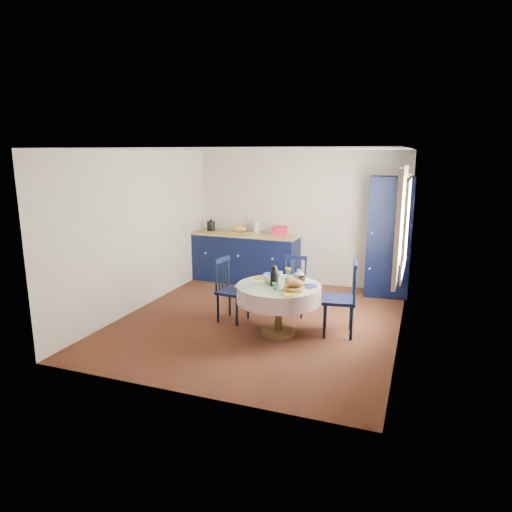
{
  "coord_description": "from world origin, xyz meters",
  "views": [
    {
      "loc": [
        2.2,
        -6.04,
        2.45
      ],
      "look_at": [
        -0.11,
        0.2,
        0.94
      ],
      "focal_mm": 32.0,
      "sensor_mm": 36.0,
      "label": 1
    }
  ],
  "objects_px": {
    "chair_left": "(231,289)",
    "mug_a": "(269,280)",
    "cobalt_bowl": "(271,276)",
    "chair_far": "(294,285)",
    "chair_right": "(342,298)",
    "mug_b": "(276,286)",
    "kitchen_counter": "(245,257)",
    "dining_table": "(279,293)",
    "mug_d": "(279,275)",
    "pantry_cabinet": "(389,237)",
    "mug_c": "(301,279)"
  },
  "relations": [
    {
      "from": "mug_d",
      "to": "cobalt_bowl",
      "type": "bearing_deg",
      "value": -144.95
    },
    {
      "from": "kitchen_counter",
      "to": "mug_d",
      "type": "xyz_separation_m",
      "value": [
        1.31,
        -1.95,
        0.25
      ]
    },
    {
      "from": "kitchen_counter",
      "to": "pantry_cabinet",
      "type": "distance_m",
      "value": 2.72
    },
    {
      "from": "chair_left",
      "to": "mug_b",
      "type": "distance_m",
      "value": 0.98
    },
    {
      "from": "pantry_cabinet",
      "to": "chair_left",
      "type": "height_order",
      "value": "pantry_cabinet"
    },
    {
      "from": "chair_left",
      "to": "pantry_cabinet",
      "type": "bearing_deg",
      "value": -37.14
    },
    {
      "from": "mug_b",
      "to": "pantry_cabinet",
      "type": "bearing_deg",
      "value": 64.28
    },
    {
      "from": "kitchen_counter",
      "to": "chair_left",
      "type": "height_order",
      "value": "kitchen_counter"
    },
    {
      "from": "pantry_cabinet",
      "to": "dining_table",
      "type": "distance_m",
      "value": 2.69
    },
    {
      "from": "kitchen_counter",
      "to": "chair_left",
      "type": "relative_size",
      "value": 2.27
    },
    {
      "from": "chair_right",
      "to": "mug_b",
      "type": "xyz_separation_m",
      "value": [
        -0.81,
        -0.45,
        0.21
      ]
    },
    {
      "from": "chair_left",
      "to": "chair_far",
      "type": "xyz_separation_m",
      "value": [
        0.8,
        0.61,
        -0.03
      ]
    },
    {
      "from": "dining_table",
      "to": "chair_left",
      "type": "distance_m",
      "value": 0.87
    },
    {
      "from": "chair_right",
      "to": "mug_d",
      "type": "bearing_deg",
      "value": -106.04
    },
    {
      "from": "pantry_cabinet",
      "to": "mug_c",
      "type": "relative_size",
      "value": 18.11
    },
    {
      "from": "kitchen_counter",
      "to": "mug_c",
      "type": "bearing_deg",
      "value": -49.96
    },
    {
      "from": "chair_left",
      "to": "mug_d",
      "type": "xyz_separation_m",
      "value": [
        0.71,
        0.12,
        0.26
      ]
    },
    {
      "from": "pantry_cabinet",
      "to": "chair_right",
      "type": "xyz_separation_m",
      "value": [
        -0.42,
        -2.09,
        -0.51
      ]
    },
    {
      "from": "chair_left",
      "to": "cobalt_bowl",
      "type": "height_order",
      "value": "chair_left"
    },
    {
      "from": "chair_left",
      "to": "mug_c",
      "type": "xyz_separation_m",
      "value": [
        1.08,
        -0.02,
        0.26
      ]
    },
    {
      "from": "kitchen_counter",
      "to": "chair_left",
      "type": "bearing_deg",
      "value": -72.66
    },
    {
      "from": "dining_table",
      "to": "chair_right",
      "type": "distance_m",
      "value": 0.86
    },
    {
      "from": "chair_left",
      "to": "mug_b",
      "type": "relative_size",
      "value": 10.2
    },
    {
      "from": "kitchen_counter",
      "to": "chair_far",
      "type": "distance_m",
      "value": 2.01
    },
    {
      "from": "mug_b",
      "to": "kitchen_counter",
      "type": "bearing_deg",
      "value": 119.87
    },
    {
      "from": "kitchen_counter",
      "to": "mug_d",
      "type": "bearing_deg",
      "value": -54.84
    },
    {
      "from": "kitchen_counter",
      "to": "mug_b",
      "type": "relative_size",
      "value": 23.19
    },
    {
      "from": "mug_b",
      "to": "mug_d",
      "type": "distance_m",
      "value": 0.57
    },
    {
      "from": "dining_table",
      "to": "chair_right",
      "type": "relative_size",
      "value": 1.11
    },
    {
      "from": "chair_right",
      "to": "chair_far",
      "type": "bearing_deg",
      "value": -134.83
    },
    {
      "from": "chair_left",
      "to": "mug_a",
      "type": "height_order",
      "value": "chair_left"
    },
    {
      "from": "pantry_cabinet",
      "to": "mug_a",
      "type": "xyz_separation_m",
      "value": [
        -1.39,
        -2.32,
        -0.29
      ]
    },
    {
      "from": "mug_c",
      "to": "pantry_cabinet",
      "type": "bearing_deg",
      "value": 65.15
    },
    {
      "from": "chair_right",
      "to": "mug_b",
      "type": "height_order",
      "value": "chair_right"
    },
    {
      "from": "chair_left",
      "to": "mug_a",
      "type": "distance_m",
      "value": 0.76
    },
    {
      "from": "kitchen_counter",
      "to": "dining_table",
      "type": "bearing_deg",
      "value": -57.06
    },
    {
      "from": "kitchen_counter",
      "to": "chair_right",
      "type": "bearing_deg",
      "value": -41.21
    },
    {
      "from": "mug_c",
      "to": "cobalt_bowl",
      "type": "xyz_separation_m",
      "value": [
        -0.46,
        0.07,
        -0.02
      ]
    },
    {
      "from": "chair_left",
      "to": "cobalt_bowl",
      "type": "relative_size",
      "value": 3.88
    },
    {
      "from": "kitchen_counter",
      "to": "mug_a",
      "type": "relative_size",
      "value": 16.12
    },
    {
      "from": "chair_far",
      "to": "mug_b",
      "type": "relative_size",
      "value": 9.64
    },
    {
      "from": "mug_a",
      "to": "cobalt_bowl",
      "type": "height_order",
      "value": "mug_a"
    },
    {
      "from": "mug_c",
      "to": "mug_d",
      "type": "distance_m",
      "value": 0.39
    },
    {
      "from": "chair_right",
      "to": "pantry_cabinet",
      "type": "bearing_deg",
      "value": 158.83
    },
    {
      "from": "chair_right",
      "to": "mug_a",
      "type": "height_order",
      "value": "chair_right"
    },
    {
      "from": "mug_d",
      "to": "chair_right",
      "type": "bearing_deg",
      "value": -6.17
    },
    {
      "from": "cobalt_bowl",
      "to": "chair_far",
      "type": "bearing_deg",
      "value": 72.31
    },
    {
      "from": "chair_left",
      "to": "chair_far",
      "type": "distance_m",
      "value": 1.0
    },
    {
      "from": "chair_left",
      "to": "chair_right",
      "type": "bearing_deg",
      "value": -82.12
    },
    {
      "from": "chair_far",
      "to": "cobalt_bowl",
      "type": "distance_m",
      "value": 0.65
    }
  ]
}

